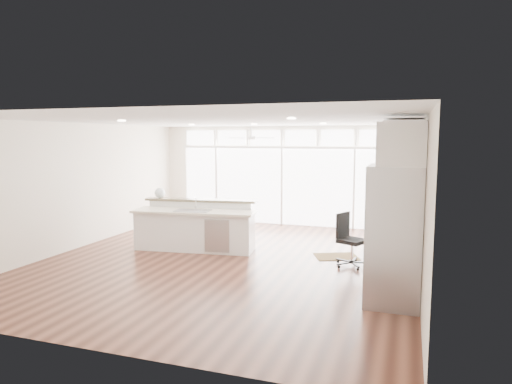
% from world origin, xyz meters
% --- Properties ---
extents(floor, '(7.00, 8.00, 0.02)m').
position_xyz_m(floor, '(0.00, 0.00, -0.01)').
color(floor, '#3C1B12').
rests_on(floor, ground).
extents(ceiling, '(7.00, 8.00, 0.02)m').
position_xyz_m(ceiling, '(0.00, 0.00, 2.70)').
color(ceiling, white).
rests_on(ceiling, wall_back).
extents(wall_back, '(7.00, 0.04, 2.70)m').
position_xyz_m(wall_back, '(0.00, 4.00, 1.35)').
color(wall_back, silver).
rests_on(wall_back, floor).
extents(wall_front, '(7.00, 0.04, 2.70)m').
position_xyz_m(wall_front, '(0.00, -4.00, 1.35)').
color(wall_front, silver).
rests_on(wall_front, floor).
extents(wall_left, '(0.04, 8.00, 2.70)m').
position_xyz_m(wall_left, '(-3.50, 0.00, 1.35)').
color(wall_left, silver).
rests_on(wall_left, floor).
extents(wall_right, '(0.04, 8.00, 2.70)m').
position_xyz_m(wall_right, '(3.50, 0.00, 1.35)').
color(wall_right, silver).
rests_on(wall_right, floor).
extents(glass_wall, '(5.80, 0.06, 2.08)m').
position_xyz_m(glass_wall, '(0.00, 3.94, 1.05)').
color(glass_wall, white).
rests_on(glass_wall, wall_back).
extents(transom_row, '(5.90, 0.06, 0.40)m').
position_xyz_m(transom_row, '(0.00, 3.94, 2.38)').
color(transom_row, white).
rests_on(transom_row, wall_back).
extents(desk_window, '(0.04, 0.85, 0.85)m').
position_xyz_m(desk_window, '(3.46, 0.30, 1.55)').
color(desk_window, white).
rests_on(desk_window, wall_right).
extents(ceiling_fan, '(1.16, 1.16, 0.32)m').
position_xyz_m(ceiling_fan, '(-0.50, 2.80, 2.48)').
color(ceiling_fan, silver).
rests_on(ceiling_fan, ceiling).
extents(recessed_lights, '(3.40, 3.00, 0.02)m').
position_xyz_m(recessed_lights, '(0.00, 0.20, 2.68)').
color(recessed_lights, white).
rests_on(recessed_lights, ceiling).
extents(oven_cabinet, '(0.64, 1.20, 2.50)m').
position_xyz_m(oven_cabinet, '(3.17, 1.80, 1.25)').
color(oven_cabinet, white).
rests_on(oven_cabinet, floor).
extents(desk_nook, '(0.72, 1.30, 0.76)m').
position_xyz_m(desk_nook, '(3.13, 0.30, 0.38)').
color(desk_nook, white).
rests_on(desk_nook, floor).
extents(upper_cabinets, '(0.64, 1.30, 0.64)m').
position_xyz_m(upper_cabinets, '(3.17, 0.30, 2.35)').
color(upper_cabinets, white).
rests_on(upper_cabinets, wall_right).
extents(refrigerator, '(0.76, 0.90, 2.00)m').
position_xyz_m(refrigerator, '(3.11, -1.35, 1.00)').
color(refrigerator, '#A3A3A7').
rests_on(refrigerator, floor).
extents(fridge_cabinet, '(0.64, 0.90, 0.60)m').
position_xyz_m(fridge_cabinet, '(3.17, -1.35, 2.30)').
color(fridge_cabinet, white).
rests_on(fridge_cabinet, wall_right).
extents(framed_photos, '(0.06, 0.22, 0.80)m').
position_xyz_m(framed_photos, '(3.46, 0.92, 1.40)').
color(framed_photos, black).
rests_on(framed_photos, wall_right).
extents(kitchen_island, '(2.71, 1.29, 1.04)m').
position_xyz_m(kitchen_island, '(-1.01, 0.58, 0.52)').
color(kitchen_island, white).
rests_on(kitchen_island, floor).
extents(rug, '(1.01, 0.89, 0.01)m').
position_xyz_m(rug, '(1.96, 0.95, 0.01)').
color(rug, '#382611').
rests_on(rug, floor).
extents(office_chair, '(0.66, 0.64, 0.98)m').
position_xyz_m(office_chair, '(2.33, 0.38, 0.49)').
color(office_chair, black).
rests_on(office_chair, floor).
extents(fishbowl, '(0.26, 0.26, 0.23)m').
position_xyz_m(fishbowl, '(-2.00, 0.86, 1.15)').
color(fishbowl, white).
rests_on(fishbowl, kitchen_island).
extents(monitor, '(0.15, 0.54, 0.44)m').
position_xyz_m(monitor, '(3.05, 0.30, 0.98)').
color(monitor, black).
rests_on(monitor, desk_nook).
extents(keyboard, '(0.15, 0.33, 0.02)m').
position_xyz_m(keyboard, '(2.88, 0.30, 0.77)').
color(keyboard, silver).
rests_on(keyboard, desk_nook).
extents(potted_plant, '(0.29, 0.32, 0.24)m').
position_xyz_m(potted_plant, '(3.17, 1.80, 2.62)').
color(potted_plant, '#2D5022').
rests_on(potted_plant, oven_cabinet).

